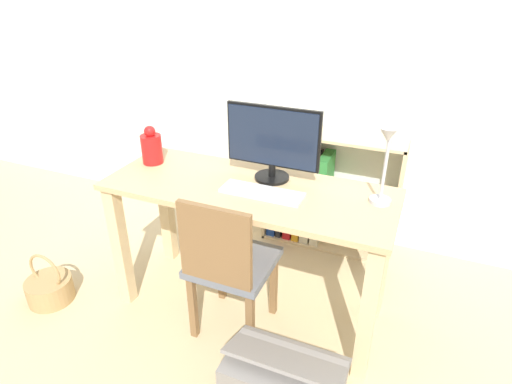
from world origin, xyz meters
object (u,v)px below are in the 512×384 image
(chair, at_px, (228,263))
(keyboard, at_px, (262,193))
(vase, at_px, (152,147))
(monitor, at_px, (273,140))
(bookshelf, at_px, (309,191))
(basket, at_px, (50,288))
(desk_lamp, at_px, (385,159))

(chair, bearing_deg, keyboard, 67.34)
(vase, bearing_deg, monitor, 5.58)
(monitor, bearing_deg, bookshelf, 88.02)
(monitor, bearing_deg, chair, -103.72)
(chair, relative_size, basket, 2.62)
(bookshelf, bearing_deg, chair, -96.15)
(desk_lamp, relative_size, bookshelf, 0.45)
(chair, bearing_deg, bookshelf, 91.58)
(monitor, distance_m, keyboard, 0.27)
(keyboard, relative_size, vase, 1.89)
(keyboard, relative_size, chair, 0.49)
(chair, bearing_deg, monitor, 84.00)
(vase, bearing_deg, chair, -26.08)
(keyboard, bearing_deg, basket, -162.98)
(monitor, relative_size, bookshelf, 0.55)
(chair, xyz_separation_m, basket, (-1.09, -0.19, -0.37))
(chair, xyz_separation_m, bookshelf, (0.11, 1.04, -0.08))
(vase, xyz_separation_m, basket, (-0.49, -0.48, -0.79))
(keyboard, distance_m, basket, 1.43)
(desk_lamp, relative_size, basket, 1.25)
(desk_lamp, bearing_deg, bookshelf, 124.40)
(keyboard, distance_m, desk_lamp, 0.60)
(monitor, distance_m, bookshelf, 0.91)
(basket, bearing_deg, bookshelf, 45.59)
(keyboard, height_order, vase, vase)
(keyboard, bearing_deg, chair, -120.39)
(basket, bearing_deg, chair, 9.64)
(monitor, xyz_separation_m, bookshelf, (0.02, 0.68, -0.61))
(keyboard, xyz_separation_m, chair, (-0.11, -0.18, -0.33))
(basket, bearing_deg, desk_lamp, 14.35)
(keyboard, bearing_deg, bookshelf, 89.60)
(desk_lamp, bearing_deg, keyboard, -171.74)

